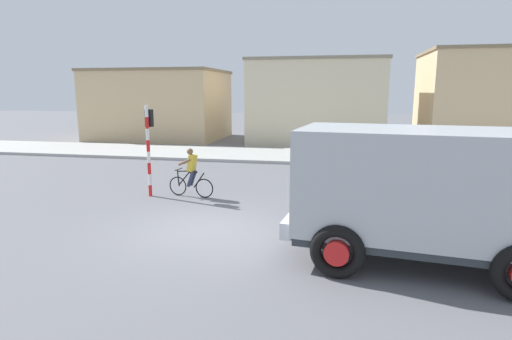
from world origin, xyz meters
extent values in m
plane|color=slate|center=(0.00, 0.00, 0.00)|extent=(120.00, 120.00, 0.00)
cube|color=#ADADA8|center=(0.00, 12.95, 0.08)|extent=(80.00, 5.00, 0.16)
cube|color=#B2B7BC|center=(5.37, -1.21, 1.80)|extent=(5.46, 3.11, 2.20)
cube|color=#2D3338|center=(5.37, -1.21, 0.62)|extent=(5.35, 3.05, 0.16)
cube|color=silver|center=(2.68, -0.89, 0.80)|extent=(0.52, 2.39, 0.36)
cube|color=black|center=(2.83, -0.90, 2.30)|extent=(0.38, 2.12, 0.70)
torus|color=black|center=(3.61, -2.29, 0.55)|extent=(1.12, 0.37, 1.10)
cylinder|color=red|center=(3.61, -2.29, 0.55)|extent=(0.53, 0.36, 0.50)
torus|color=black|center=(3.92, 0.25, 0.55)|extent=(1.12, 0.37, 1.10)
cylinder|color=red|center=(3.92, 0.25, 0.55)|extent=(0.53, 0.36, 0.50)
torus|color=black|center=(7.12, -0.14, 0.55)|extent=(1.12, 0.37, 1.10)
cylinder|color=red|center=(7.12, -0.14, 0.55)|extent=(0.53, 0.36, 0.50)
torus|color=black|center=(-2.01, 3.38, 0.34)|extent=(0.68, 0.14, 0.68)
torus|color=black|center=(-0.98, 3.23, 0.34)|extent=(0.68, 0.14, 0.68)
cylinder|color=black|center=(-1.67, 3.33, 0.91)|extent=(0.60, 0.13, 0.09)
cylinder|color=black|center=(-1.73, 3.34, 0.66)|extent=(0.51, 0.12, 0.57)
cylinder|color=black|center=(-1.18, 3.26, 0.61)|extent=(0.44, 0.11, 0.57)
cylinder|color=black|center=(-1.99, 3.38, 0.64)|extent=(0.10, 0.06, 0.59)
cylinder|color=black|center=(-1.96, 3.38, 0.95)|extent=(0.10, 0.50, 0.03)
cube|color=black|center=(-1.38, 3.29, 0.88)|extent=(0.25, 0.15, 0.06)
cube|color=gold|center=(-1.43, 3.30, 1.21)|extent=(0.34, 0.36, 0.59)
sphere|color=brown|center=(-1.49, 3.31, 1.61)|extent=(0.22, 0.22, 0.22)
cylinder|color=#2D334C|center=(-1.47, 3.20, 0.65)|extent=(0.32, 0.16, 0.57)
cylinder|color=brown|center=(-1.65, 3.17, 1.26)|extent=(0.50, 0.16, 0.29)
cylinder|color=#2D334C|center=(-1.44, 3.40, 0.65)|extent=(0.32, 0.16, 0.57)
cylinder|color=brown|center=(-1.60, 3.48, 1.26)|extent=(0.50, 0.16, 0.29)
cylinder|color=red|center=(-2.94, 3.09, 0.20)|extent=(0.12, 0.12, 0.40)
cylinder|color=white|center=(-2.94, 3.09, 0.60)|extent=(0.12, 0.12, 0.40)
cylinder|color=red|center=(-2.94, 3.09, 1.00)|extent=(0.12, 0.12, 0.40)
cylinder|color=white|center=(-2.94, 3.09, 1.40)|extent=(0.12, 0.12, 0.40)
cylinder|color=red|center=(-2.94, 3.09, 1.80)|extent=(0.12, 0.12, 0.40)
cylinder|color=white|center=(-2.94, 3.09, 2.20)|extent=(0.12, 0.12, 0.40)
cylinder|color=red|center=(-2.94, 3.09, 2.60)|extent=(0.12, 0.12, 0.40)
cylinder|color=white|center=(-2.94, 3.09, 3.00)|extent=(0.12, 0.12, 0.40)
cube|color=black|center=(-2.94, 3.27, 2.75)|extent=(0.24, 0.20, 0.60)
sphere|color=green|center=(-2.94, 3.39, 2.75)|extent=(0.14, 0.14, 0.14)
cube|color=#B7B7BC|center=(8.83, 5.51, 0.65)|extent=(4.30, 2.63, 0.70)
cube|color=black|center=(8.68, 5.47, 1.30)|extent=(2.49, 1.94, 0.60)
cylinder|color=black|center=(9.82, 6.63, 0.30)|extent=(0.63, 0.32, 0.60)
cylinder|color=black|center=(7.41, 6.03, 0.30)|extent=(0.63, 0.32, 0.60)
cylinder|color=black|center=(7.83, 4.38, 0.30)|extent=(0.63, 0.32, 0.60)
cube|color=#D1B284|center=(-10.32, 20.52, 2.54)|extent=(9.66, 7.35, 5.09)
cube|color=#7D6B4F|center=(-10.32, 20.52, 5.19)|extent=(9.85, 7.49, 0.20)
cube|color=beige|center=(1.92, 19.39, 2.83)|extent=(9.12, 5.39, 5.66)
cube|color=gray|center=(1.92, 19.39, 5.76)|extent=(9.31, 5.50, 0.20)
cube|color=#D1B284|center=(13.92, 19.98, 3.06)|extent=(9.72, 6.97, 6.12)
cube|color=#7D6B4F|center=(13.92, 19.98, 6.22)|extent=(9.92, 7.11, 0.20)
camera|label=1|loc=(3.56, -10.13, 3.66)|focal=28.94mm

